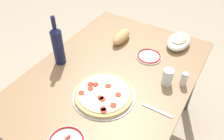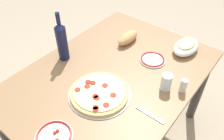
{
  "view_description": "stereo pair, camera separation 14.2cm",
  "coord_description": "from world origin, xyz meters",
  "px_view_note": "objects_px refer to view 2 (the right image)",
  "views": [
    {
      "loc": [
        -0.91,
        -0.54,
        1.68
      ],
      "look_at": [
        0.0,
        0.0,
        0.73
      ],
      "focal_mm": 37.2,
      "sensor_mm": 36.0,
      "label": 1
    },
    {
      "loc": [
        -0.83,
        -0.66,
        1.68
      ],
      "look_at": [
        0.0,
        0.0,
        0.73
      ],
      "focal_mm": 37.2,
      "sensor_mm": 36.0,
      "label": 2
    }
  ],
  "objects_px": {
    "pepperoni_pizza": "(100,93)",
    "water_glass": "(166,82)",
    "side_plate_near": "(152,60)",
    "side_plate_far": "(54,136)",
    "wine_bottle": "(62,41)",
    "dining_table": "(112,86)",
    "spice_shaker": "(183,86)",
    "baked_pasta_dish": "(186,46)",
    "bread_loaf": "(128,38)"
  },
  "relations": [
    {
      "from": "water_glass",
      "to": "dining_table",
      "type": "bearing_deg",
      "value": 105.99
    },
    {
      "from": "water_glass",
      "to": "side_plate_far",
      "type": "relative_size",
      "value": 0.57
    },
    {
      "from": "wine_bottle",
      "to": "bread_loaf",
      "type": "height_order",
      "value": "wine_bottle"
    },
    {
      "from": "spice_shaker",
      "to": "side_plate_near",
      "type": "bearing_deg",
      "value": 64.52
    },
    {
      "from": "dining_table",
      "to": "pepperoni_pizza",
      "type": "xyz_separation_m",
      "value": [
        -0.18,
        -0.05,
        0.12
      ]
    },
    {
      "from": "water_glass",
      "to": "bread_loaf",
      "type": "bearing_deg",
      "value": 61.0
    },
    {
      "from": "dining_table",
      "to": "wine_bottle",
      "type": "height_order",
      "value": "wine_bottle"
    },
    {
      "from": "side_plate_near",
      "to": "water_glass",
      "type": "bearing_deg",
      "value": -132.54
    },
    {
      "from": "water_glass",
      "to": "bread_loaf",
      "type": "distance_m",
      "value": 0.51
    },
    {
      "from": "pepperoni_pizza",
      "to": "dining_table",
      "type": "bearing_deg",
      "value": 16.8
    },
    {
      "from": "dining_table",
      "to": "side_plate_near",
      "type": "xyz_separation_m",
      "value": [
        0.27,
        -0.13,
        0.12
      ]
    },
    {
      "from": "water_glass",
      "to": "pepperoni_pizza",
      "type": "bearing_deg",
      "value": 135.67
    },
    {
      "from": "baked_pasta_dish",
      "to": "spice_shaker",
      "type": "distance_m",
      "value": 0.4
    },
    {
      "from": "dining_table",
      "to": "water_glass",
      "type": "bearing_deg",
      "value": -74.01
    },
    {
      "from": "pepperoni_pizza",
      "to": "spice_shaker",
      "type": "height_order",
      "value": "spice_shaker"
    },
    {
      "from": "wine_bottle",
      "to": "side_plate_far",
      "type": "xyz_separation_m",
      "value": [
        -0.45,
        -0.41,
        -0.13
      ]
    },
    {
      "from": "pepperoni_pizza",
      "to": "baked_pasta_dish",
      "type": "distance_m",
      "value": 0.71
    },
    {
      "from": "pepperoni_pizza",
      "to": "bread_loaf",
      "type": "distance_m",
      "value": 0.55
    },
    {
      "from": "wine_bottle",
      "to": "water_glass",
      "type": "distance_m",
      "value": 0.69
    },
    {
      "from": "pepperoni_pizza",
      "to": "water_glass",
      "type": "bearing_deg",
      "value": -44.33
    },
    {
      "from": "pepperoni_pizza",
      "to": "side_plate_far",
      "type": "bearing_deg",
      "value": -178.32
    },
    {
      "from": "spice_shaker",
      "to": "dining_table",
      "type": "bearing_deg",
      "value": 108.38
    },
    {
      "from": "side_plate_near",
      "to": "dining_table",
      "type": "bearing_deg",
      "value": 154.09
    },
    {
      "from": "dining_table",
      "to": "water_glass",
      "type": "distance_m",
      "value": 0.37
    },
    {
      "from": "dining_table",
      "to": "side_plate_far",
      "type": "relative_size",
      "value": 7.26
    },
    {
      "from": "baked_pasta_dish",
      "to": "side_plate_far",
      "type": "distance_m",
      "value": 1.04
    },
    {
      "from": "water_glass",
      "to": "baked_pasta_dish",
      "type": "bearing_deg",
      "value": 9.63
    },
    {
      "from": "dining_table",
      "to": "wine_bottle",
      "type": "distance_m",
      "value": 0.43
    },
    {
      "from": "side_plate_far",
      "to": "dining_table",
      "type": "bearing_deg",
      "value": 7.03
    },
    {
      "from": "baked_pasta_dish",
      "to": "bread_loaf",
      "type": "xyz_separation_m",
      "value": [
        -0.16,
        0.37,
        -0.0
      ]
    },
    {
      "from": "wine_bottle",
      "to": "water_glass",
      "type": "bearing_deg",
      "value": -75.85
    },
    {
      "from": "bread_loaf",
      "to": "water_glass",
      "type": "bearing_deg",
      "value": -119.0
    },
    {
      "from": "dining_table",
      "to": "spice_shaker",
      "type": "relative_size",
      "value": 15.17
    },
    {
      "from": "baked_pasta_dish",
      "to": "bread_loaf",
      "type": "bearing_deg",
      "value": 113.55
    },
    {
      "from": "pepperoni_pizza",
      "to": "bread_loaf",
      "type": "bearing_deg",
      "value": 18.91
    },
    {
      "from": "dining_table",
      "to": "spice_shaker",
      "type": "distance_m",
      "value": 0.45
    },
    {
      "from": "wine_bottle",
      "to": "side_plate_near",
      "type": "relative_size",
      "value": 1.98
    },
    {
      "from": "baked_pasta_dish",
      "to": "wine_bottle",
      "type": "relative_size",
      "value": 0.72
    },
    {
      "from": "side_plate_near",
      "to": "spice_shaker",
      "type": "relative_size",
      "value": 1.94
    },
    {
      "from": "water_glass",
      "to": "side_plate_far",
      "type": "xyz_separation_m",
      "value": [
        -0.61,
        0.26,
        -0.04
      ]
    },
    {
      "from": "dining_table",
      "to": "side_plate_near",
      "type": "distance_m",
      "value": 0.32
    },
    {
      "from": "water_glass",
      "to": "side_plate_near",
      "type": "height_order",
      "value": "water_glass"
    },
    {
      "from": "baked_pasta_dish",
      "to": "pepperoni_pizza",
      "type": "bearing_deg",
      "value": 163.9
    },
    {
      "from": "pepperoni_pizza",
      "to": "spice_shaker",
      "type": "distance_m",
      "value": 0.47
    },
    {
      "from": "pepperoni_pizza",
      "to": "water_glass",
      "type": "distance_m",
      "value": 0.38
    },
    {
      "from": "side_plate_near",
      "to": "side_plate_far",
      "type": "distance_m",
      "value": 0.79
    },
    {
      "from": "wine_bottle",
      "to": "bread_loaf",
      "type": "relative_size",
      "value": 1.65
    },
    {
      "from": "water_glass",
      "to": "bread_loaf",
      "type": "relative_size",
      "value": 0.52
    },
    {
      "from": "wine_bottle",
      "to": "spice_shaker",
      "type": "bearing_deg",
      "value": -74.32
    },
    {
      "from": "side_plate_far",
      "to": "water_glass",
      "type": "bearing_deg",
      "value": -22.61
    }
  ]
}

